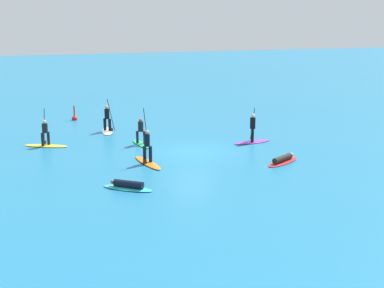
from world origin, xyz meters
The scene contains 9 objects.
ground_plane centered at (0.00, 0.00, 0.00)m, with size 120.00×120.00×0.00m, color #1E6B93.
surfer_on_white_board centered at (-4.45, 6.53, 0.56)m, with size 0.96×2.47×2.33m.
surfer_on_purple_board centered at (4.28, 1.38, 0.55)m, with size 2.68×1.28×2.25m.
surfer_on_yellow_board centered at (-8.56, 3.39, 0.48)m, with size 2.84×1.63×2.33m.
surfer_on_teal_board centered at (-4.59, -5.92, 0.16)m, with size 2.57×1.99×0.45m.
surfer_on_green_board centered at (-2.71, 2.48, 0.50)m, with size 1.15×2.48×2.37m.
surfer_on_red_board centered at (4.49, -3.31, 0.15)m, with size 2.59×2.14×0.42m.
surfer_on_orange_board centered at (-2.97, -1.80, 0.44)m, with size 1.43×3.12×2.29m.
marker_buoy centered at (-6.54, 10.85, 0.17)m, with size 0.41×0.41×1.20m.
Camera 1 is at (-7.63, -32.71, 9.26)m, focal length 54.34 mm.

